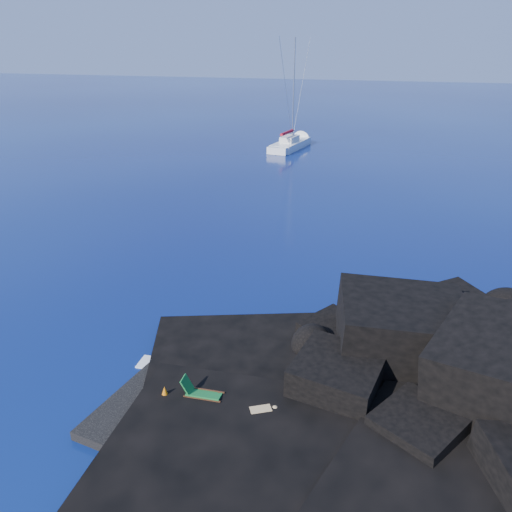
# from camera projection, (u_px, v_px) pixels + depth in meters

# --- Properties ---
(ground) EXTENTS (400.00, 400.00, 0.00)m
(ground) POSITION_uv_depth(u_px,v_px,m) (108.00, 403.00, 18.58)
(ground) COLOR #040840
(ground) RESTS_ON ground
(headland) EXTENTS (24.00, 24.00, 3.60)m
(headland) POSITION_uv_depth(u_px,v_px,m) (479.00, 429.00, 17.29)
(headland) COLOR black
(headland) RESTS_ON ground
(beach) EXTENTS (9.08, 6.86, 0.70)m
(beach) POSITION_uv_depth(u_px,v_px,m) (224.00, 421.00, 17.66)
(beach) COLOR black
(beach) RESTS_ON ground
(surf_foam) EXTENTS (10.00, 8.00, 0.06)m
(surf_foam) POSITION_uv_depth(u_px,v_px,m) (275.00, 355.00, 21.44)
(surf_foam) COLOR white
(surf_foam) RESTS_ON ground
(sailboat) EXTENTS (3.93, 13.07, 13.49)m
(sailboat) POSITION_uv_depth(u_px,v_px,m) (291.00, 148.00, 65.31)
(sailboat) COLOR white
(sailboat) RESTS_ON ground
(deck_chair) EXTENTS (1.49, 0.77, 0.99)m
(deck_chair) POSITION_uv_depth(u_px,v_px,m) (204.00, 390.00, 17.94)
(deck_chair) COLOR #176A2C
(deck_chair) RESTS_ON beach
(towel) EXTENTS (2.19, 1.85, 0.05)m
(towel) POSITION_uv_depth(u_px,v_px,m) (261.00, 415.00, 17.41)
(towel) COLOR silver
(towel) RESTS_ON beach
(sunbather) EXTENTS (1.88, 1.42, 0.27)m
(sunbather) POSITION_uv_depth(u_px,v_px,m) (261.00, 411.00, 17.35)
(sunbather) COLOR tan
(sunbather) RESTS_ON towel
(marker_cone) EXTENTS (0.43, 0.43, 0.60)m
(marker_cone) POSITION_uv_depth(u_px,v_px,m) (165.00, 393.00, 18.07)
(marker_cone) COLOR orange
(marker_cone) RESTS_ON beach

